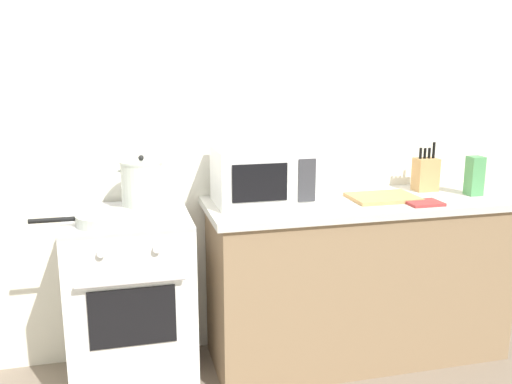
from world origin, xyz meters
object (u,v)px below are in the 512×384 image
microwave (262,175)px  pasta_box (474,176)px  cutting_board (383,197)px  stove (132,302)px  stock_pot (142,185)px  oven_mitt (424,203)px  frying_pan (103,219)px  knife_block (426,174)px

microwave → pasta_box: (1.20, -0.11, -0.04)m
microwave → cutting_board: (0.66, -0.08, -0.14)m
stove → stock_pot: 0.60m
cutting_board → oven_mitt: bearing=-45.6°
frying_pan → oven_mitt: frying_pan is taller
microwave → pasta_box: 1.21m
cutting_board → pasta_box: 0.55m
frying_pan → pasta_box: (2.02, 0.11, 0.08)m
knife_block → frying_pan: bearing=-171.3°
stock_pot → pasta_box: size_ratio=1.36×
frying_pan → oven_mitt: (1.63, -0.02, -0.02)m
frying_pan → stock_pot: bearing=49.6°
microwave → knife_block: 1.00m
cutting_board → knife_block: bearing=22.5°
stock_pot → oven_mitt: (1.44, -0.25, -0.12)m
stock_pot → microwave: (0.62, -0.01, 0.02)m
stove → knife_block: knife_block is taller
stock_pot → knife_block: size_ratio=1.06×
stock_pot → knife_block: bearing=1.8°
frying_pan → knife_block: knife_block is taller
cutting_board → oven_mitt: 0.22m
oven_mitt → knife_block: bearing=58.9°
pasta_box → oven_mitt: (-0.39, -0.13, -0.10)m
stove → frying_pan: size_ratio=2.00×
pasta_box → stove: bearing=179.1°
knife_block → pasta_box: 0.27m
stock_pot → knife_block: knife_block is taller
frying_pan → cutting_board: 1.48m
microwave → cutting_board: size_ratio=1.39×
stove → pasta_box: 2.00m
stove → microwave: bearing=6.4°
frying_pan → cutting_board: bearing=5.3°
oven_mitt → cutting_board: bearing=134.4°
knife_block → oven_mitt: size_ratio=1.57×
cutting_board → knife_block: 0.38m
stove → oven_mitt: 1.60m
knife_block → stock_pot: bearing=-178.2°
cutting_board → pasta_box: size_ratio=1.64×
stock_pot → oven_mitt: 1.47m
stock_pot → knife_block: 1.62m
stock_pot → microwave: microwave is taller
frying_pan → cutting_board: size_ratio=1.28×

